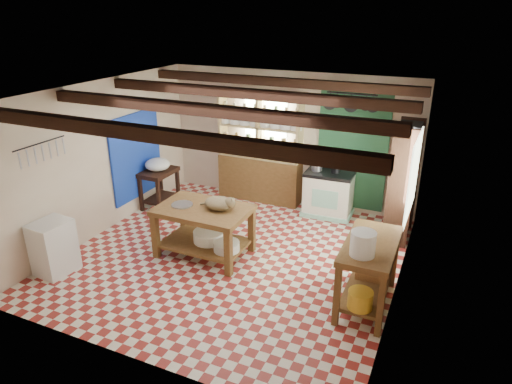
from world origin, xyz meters
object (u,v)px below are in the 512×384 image
at_px(prep_table, 160,189).
at_px(cat, 219,203).
at_px(work_table, 204,231).
at_px(stove, 328,194).
at_px(right_counter, 368,274).
at_px(white_cabinet, 54,247).

bearing_deg(prep_table, cat, -31.11).
height_order(work_table, cat, cat).
xyz_separation_m(stove, right_counter, (1.24, -2.54, 0.03)).
bearing_deg(cat, stove, 53.03).
bearing_deg(work_table, right_counter, -5.84).
xyz_separation_m(work_table, prep_table, (-1.75, 1.27, -0.02)).
distance_m(prep_table, right_counter, 4.65).
relative_size(work_table, white_cabinet, 1.75).
relative_size(work_table, stove, 1.62).
bearing_deg(white_cabinet, right_counter, 18.11).
bearing_deg(right_counter, work_table, 173.12).
height_order(work_table, prep_table, work_table).
distance_m(white_cabinet, cat, 2.52).
relative_size(stove, prep_table, 1.16).
bearing_deg(white_cabinet, cat, 39.40).
bearing_deg(prep_table, right_counter, -19.23).
xyz_separation_m(stove, prep_table, (-3.14, -0.99, -0.05)).
bearing_deg(stove, cat, -119.36).
xyz_separation_m(right_counter, cat, (-2.38, 0.33, 0.45)).
bearing_deg(work_table, stove, 58.70).
height_order(work_table, right_counter, right_counter).
bearing_deg(white_cabinet, prep_table, 93.82).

